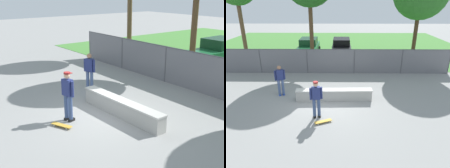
{
  "view_description": "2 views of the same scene",
  "coord_description": "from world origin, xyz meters",
  "views": [
    {
      "loc": [
        8.93,
        -6.04,
        4.64
      ],
      "look_at": [
        0.1,
        0.57,
        1.22
      ],
      "focal_mm": 49.74,
      "sensor_mm": 36.0,
      "label": 1
    },
    {
      "loc": [
        0.75,
        -9.6,
        5.25
      ],
      "look_at": [
        0.61,
        0.64,
        1.04
      ],
      "focal_mm": 33.14,
      "sensor_mm": 36.0,
      "label": 2
    }
  ],
  "objects": [
    {
      "name": "car_green",
      "position": [
        -2.46,
        10.94,
        0.84
      ],
      "size": [
        2.02,
        4.2,
        1.66
      ],
      "color": "#1E6638",
      "rests_on": "ground"
    },
    {
      "name": "grass_strip",
      "position": [
        0.0,
        15.68,
        0.01
      ],
      "size": [
        29.73,
        20.0,
        0.02
      ],
      "primitive_type": "cube",
      "color": "#478438",
      "rests_on": "ground"
    },
    {
      "name": "car_black",
      "position": [
        0.82,
        10.88,
        0.84
      ],
      "size": [
        2.02,
        4.2,
        1.66
      ],
      "color": "black",
      "rests_on": "ground"
    },
    {
      "name": "chainlink_fence",
      "position": [
        -0.0,
        5.38,
        1.01
      ],
      "size": [
        17.8,
        0.07,
        1.86
      ],
      "color": "#4C4C51",
      "rests_on": "ground"
    },
    {
      "name": "skateboard",
      "position": [
        -0.04,
        -1.52,
        0.07
      ],
      "size": [
        0.81,
        0.5,
        0.09
      ],
      "color": "gold",
      "rests_on": "ground"
    },
    {
      "name": "skateboarder",
      "position": [
        -0.38,
        -1.05,
        1.03
      ],
      "size": [
        0.58,
        0.36,
        1.84
      ],
      "color": "black",
      "rests_on": "ground"
    },
    {
      "name": "ground_plane",
      "position": [
        0.0,
        0.0,
        0.0
      ],
      "size": [
        80.0,
        80.0,
        0.0
      ],
      "primitive_type": "plane",
      "color": "gray"
    },
    {
      "name": "bystander",
      "position": [
        -2.71,
        1.38,
        1.01
      ],
      "size": [
        0.56,
        0.39,
        1.82
      ],
      "color": "#2647A5",
      "rests_on": "ground"
    },
    {
      "name": "concrete_ledge",
      "position": [
        0.39,
        0.79,
        0.33
      ],
      "size": [
        4.21,
        0.61,
        0.65
      ],
      "color": "#A8A59E",
      "rests_on": "ground"
    }
  ]
}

